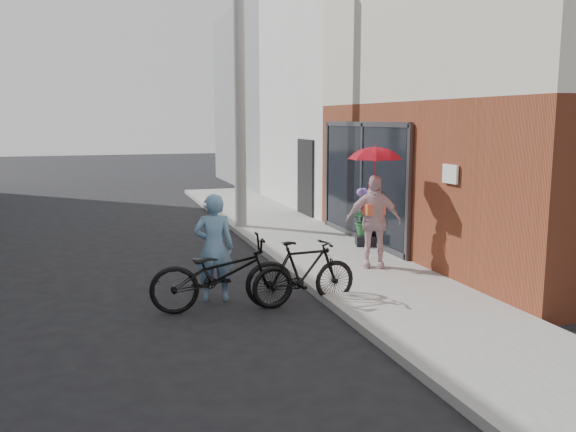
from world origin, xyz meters
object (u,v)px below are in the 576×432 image
utility_pole (239,84)px  bike_left (222,274)px  officer (214,248)px  kimono_woman (373,221)px  bike_right (304,273)px  planter (365,240)px

utility_pole → bike_left: size_ratio=3.46×
officer → bike_left: 0.58m
utility_pole → kimono_woman: 5.53m
bike_right → bike_left: bearing=80.4°
utility_pole → bike_right: bearing=-94.7°
officer → bike_right: 1.39m
utility_pole → bike_right: (-0.50, -6.11, -3.02)m
kimono_woman → planter: (0.65, 1.71, -0.71)m
officer → kimono_woman: size_ratio=1.00×
officer → planter: officer is taller
utility_pole → officer: bearing=-107.2°
officer → bike_right: bearing=164.5°
officer → kimono_woman: 3.05m
bike_left → officer: bearing=6.0°
bike_right → kimono_woman: kimono_woman is taller
bike_left → kimono_woman: (2.94, 1.28, 0.40)m
officer → bike_right: officer is taller
officer → planter: size_ratio=4.21×
utility_pole → planter: size_ratio=18.27×
utility_pole → planter: (1.90, -3.02, -3.28)m
officer → kimono_woman: (2.95, 0.77, 0.12)m
bike_left → planter: 4.68m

